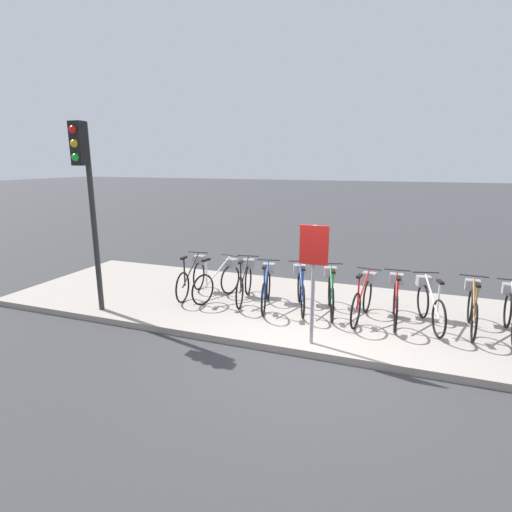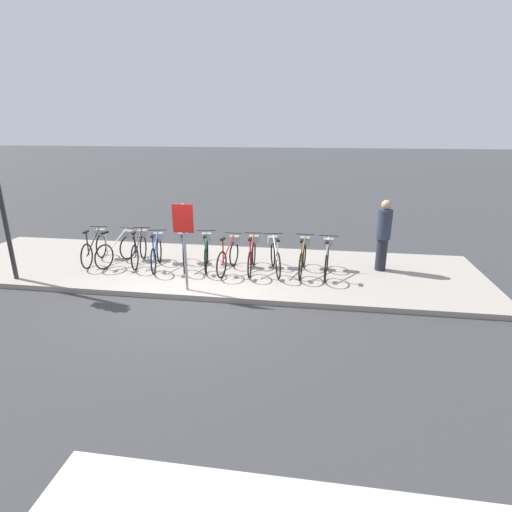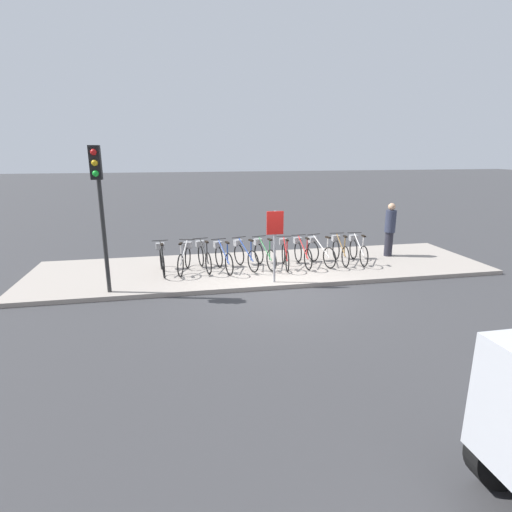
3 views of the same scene
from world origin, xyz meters
name	(u,v)px [view 1 (image 1 of 3)]	position (x,y,z in m)	size (l,w,h in m)	color
ground_plane	(309,358)	(0.00, 0.00, 0.00)	(120.00, 120.00, 0.00)	#38383A
sidewalk	(330,313)	(0.00, 1.84, 0.06)	(13.49, 3.67, 0.12)	#9E9389
parked_bicycle_0	(193,276)	(-2.98, 1.78, 0.54)	(0.46, 1.51, 0.93)	black
parked_bicycle_1	(220,279)	(-2.33, 1.77, 0.54)	(0.55, 1.47, 0.93)	black
parked_bicycle_2	(245,280)	(-1.79, 1.85, 0.54)	(0.46, 1.50, 0.93)	black
parked_bicycle_3	(267,286)	(-1.25, 1.65, 0.54)	(0.51, 1.49, 0.93)	black
parked_bicycle_4	(301,287)	(-0.59, 1.79, 0.54)	(0.62, 1.45, 0.93)	black
parked_bicycle_5	(331,290)	(0.00, 1.80, 0.54)	(0.51, 1.49, 0.93)	black
parked_bicycle_6	(363,296)	(0.62, 1.65, 0.54)	(0.46, 1.51, 0.93)	black
parked_bicycle_7	(396,298)	(1.18, 1.74, 0.54)	(0.46, 1.52, 0.93)	black
parked_bicycle_8	(429,302)	(1.73, 1.75, 0.54)	(0.54, 1.48, 0.93)	black
parked_bicycle_9	(472,306)	(2.42, 1.79, 0.54)	(0.46, 1.51, 0.93)	black
parked_bicycle_10	(512,311)	(2.99, 1.74, 0.54)	(0.46, 1.51, 0.93)	black
traffic_light	(85,179)	(-4.22, 0.24, 2.64)	(0.24, 0.40, 3.50)	#2D2D2D
sign_post	(314,264)	(-0.04, 0.29, 1.42)	(0.44, 0.07, 1.90)	#99999E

